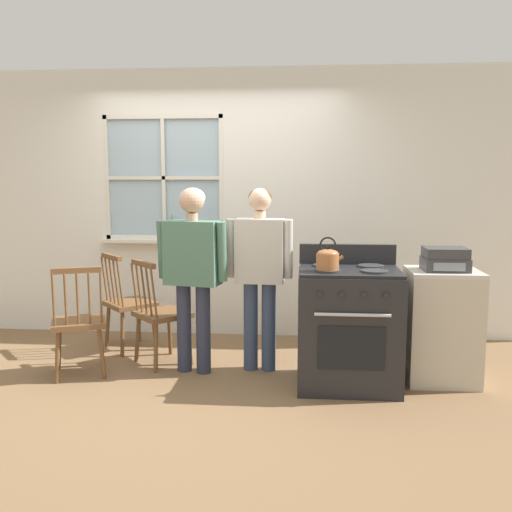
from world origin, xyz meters
TOP-DOWN VIEW (x-y plane):
  - ground_plane at (0.00, 0.00)m, footprint 16.00×16.00m
  - wall_back at (0.04, 1.40)m, footprint 6.40×0.16m
  - chair_by_window at (-0.77, 0.77)m, footprint 0.58×0.58m
  - chair_near_wall at (-0.36, 0.38)m, footprint 0.58×0.58m
  - chair_center_cluster at (-0.95, 0.03)m, footprint 0.54×0.53m
  - person_elderly_left at (-0.03, 0.19)m, footprint 0.61×0.29m
  - person_teen_center at (0.52, 0.29)m, footprint 0.55×0.22m
  - stove at (1.24, -0.01)m, footprint 0.78×0.68m
  - kettle at (1.06, -0.14)m, footprint 0.21×0.17m
  - potted_plant at (-0.47, 1.31)m, footprint 0.13×0.13m
  - side_counter at (1.98, 0.16)m, footprint 0.55×0.50m
  - stereo at (1.98, 0.14)m, footprint 0.34×0.29m

SIDE VIEW (x-z plane):
  - ground_plane at x=0.00m, z-range 0.00..0.00m
  - chair_by_window at x=-0.77m, z-range -0.02..0.90m
  - chair_near_wall at x=-0.36m, z-range -0.02..0.90m
  - chair_center_cluster at x=-0.95m, z-range -0.02..0.90m
  - side_counter at x=1.98m, z-range 0.00..0.90m
  - stove at x=1.24m, z-range -0.07..1.01m
  - person_teen_center at x=0.52m, z-range 0.15..1.69m
  - person_elderly_left at x=-0.03m, z-range 0.17..1.71m
  - stereo at x=1.98m, z-range 0.90..1.08m
  - kettle at x=1.06m, z-range 0.90..1.15m
  - potted_plant at x=-0.47m, z-range 0.93..1.21m
  - wall_back at x=0.04m, z-range -0.02..2.68m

